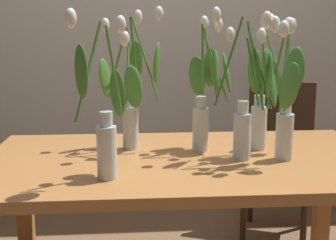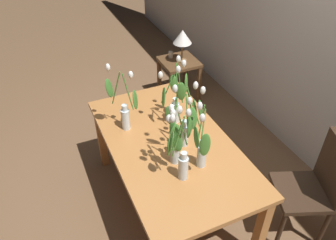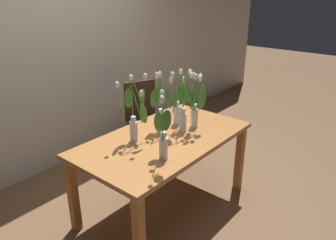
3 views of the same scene
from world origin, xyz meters
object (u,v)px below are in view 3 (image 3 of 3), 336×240
(tulip_vase_4, at_px, (134,116))
(tulip_vase_5, at_px, (161,110))
(dining_chair, at_px, (144,115))
(dining_table, at_px, (164,146))
(tulip_vase_1, at_px, (196,107))
(tulip_vase_0, at_px, (163,138))
(tulip_vase_3, at_px, (184,107))
(tulip_vase_2, at_px, (180,107))

(tulip_vase_4, relative_size, tulip_vase_5, 1.06)
(tulip_vase_5, distance_m, dining_chair, 1.07)
(dining_table, bearing_deg, dining_chair, 53.16)
(tulip_vase_1, relative_size, tulip_vase_4, 0.94)
(tulip_vase_5, bearing_deg, dining_table, -128.06)
(dining_table, distance_m, tulip_vase_0, 0.48)
(tulip_vase_5, bearing_deg, tulip_vase_1, -38.41)
(tulip_vase_0, xyz_separation_m, tulip_vase_1, (0.66, 0.16, 0.03))
(tulip_vase_5, bearing_deg, tulip_vase_4, 172.98)
(dining_table, height_order, tulip_vase_5, tulip_vase_5)
(tulip_vase_0, xyz_separation_m, tulip_vase_3, (0.53, 0.20, 0.05))
(tulip_vase_1, relative_size, tulip_vase_5, 1.00)
(tulip_vase_0, distance_m, tulip_vase_4, 0.41)
(tulip_vase_3, bearing_deg, tulip_vase_4, 155.44)
(tulip_vase_1, bearing_deg, tulip_vase_5, 141.59)
(dining_table, distance_m, tulip_vase_4, 0.42)
(tulip_vase_2, relative_size, tulip_vase_3, 0.96)
(tulip_vase_2, distance_m, tulip_vase_5, 0.25)
(tulip_vase_0, distance_m, tulip_vase_3, 0.57)
(tulip_vase_4, bearing_deg, tulip_vase_5, -7.02)
(tulip_vase_0, relative_size, tulip_vase_5, 1.01)
(tulip_vase_1, xyz_separation_m, dining_chair, (0.32, 0.99, -0.43))
(dining_table, relative_size, tulip_vase_2, 2.87)
(dining_table, bearing_deg, tulip_vase_5, 51.94)
(tulip_vase_2, bearing_deg, tulip_vase_3, -129.34)
(tulip_vase_1, bearing_deg, dining_table, 164.80)
(tulip_vase_1, distance_m, tulip_vase_4, 0.62)
(tulip_vase_4, bearing_deg, tulip_vase_2, -6.83)
(tulip_vase_3, relative_size, tulip_vase_5, 1.05)
(dining_table, relative_size, tulip_vase_1, 2.89)
(tulip_vase_3, relative_size, tulip_vase_4, 0.99)
(tulip_vase_1, xyz_separation_m, tulip_vase_5, (-0.26, 0.21, -0.00))
(dining_table, distance_m, tulip_vase_2, 0.44)
(dining_chair, bearing_deg, tulip_vase_5, -126.66)
(tulip_vase_3, height_order, tulip_vase_4, tulip_vase_4)
(tulip_vase_2, relative_size, tulip_vase_5, 1.01)
(dining_table, distance_m, tulip_vase_5, 0.33)
(dining_table, bearing_deg, tulip_vase_0, -140.91)
(dining_table, distance_m, dining_chair, 1.13)
(tulip_vase_1, relative_size, tulip_vase_2, 0.99)
(tulip_vase_3, xyz_separation_m, tulip_vase_4, (-0.44, 0.20, -0.00))
(tulip_vase_4, bearing_deg, tulip_vase_3, -24.56)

